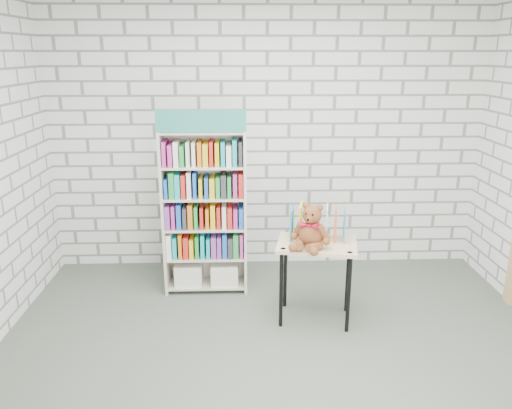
{
  "coord_description": "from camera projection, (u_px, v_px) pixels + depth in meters",
  "views": [
    {
      "loc": [
        -0.29,
        -3.18,
        2.25
      ],
      "look_at": [
        -0.15,
        0.95,
        0.99
      ],
      "focal_mm": 35.0,
      "sensor_mm": 36.0,
      "label": 1
    }
  ],
  "objects": [
    {
      "name": "bookshelf",
      "position": [
        205.0,
        211.0,
        4.75
      ],
      "size": [
        0.79,
        0.31,
        1.78
      ],
      "color": "beige",
      "rests_on": "ground"
    },
    {
      "name": "room_shell",
      "position": [
        284.0,
        129.0,
        3.19
      ],
      "size": [
        4.52,
        4.02,
        2.81
      ],
      "color": "silver",
      "rests_on": "ground"
    },
    {
      "name": "teddy_bear",
      "position": [
        311.0,
        230.0,
        4.08
      ],
      "size": [
        0.35,
        0.34,
        0.37
      ],
      "color": "brown",
      "rests_on": "display_table"
    },
    {
      "name": "ground",
      "position": [
        280.0,
        369.0,
        3.71
      ],
      "size": [
        4.5,
        4.5,
        0.0
      ],
      "primitive_type": "plane",
      "color": "#485346",
      "rests_on": "ground"
    },
    {
      "name": "table_books",
      "position": [
        318.0,
        223.0,
        4.27
      ],
      "size": [
        0.49,
        0.29,
        0.27
      ],
      "color": "teal",
      "rests_on": "display_table"
    },
    {
      "name": "display_table",
      "position": [
        316.0,
        254.0,
        4.24
      ],
      "size": [
        0.74,
        0.57,
        0.71
      ],
      "color": "#DEBB85",
      "rests_on": "ground"
    }
  ]
}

